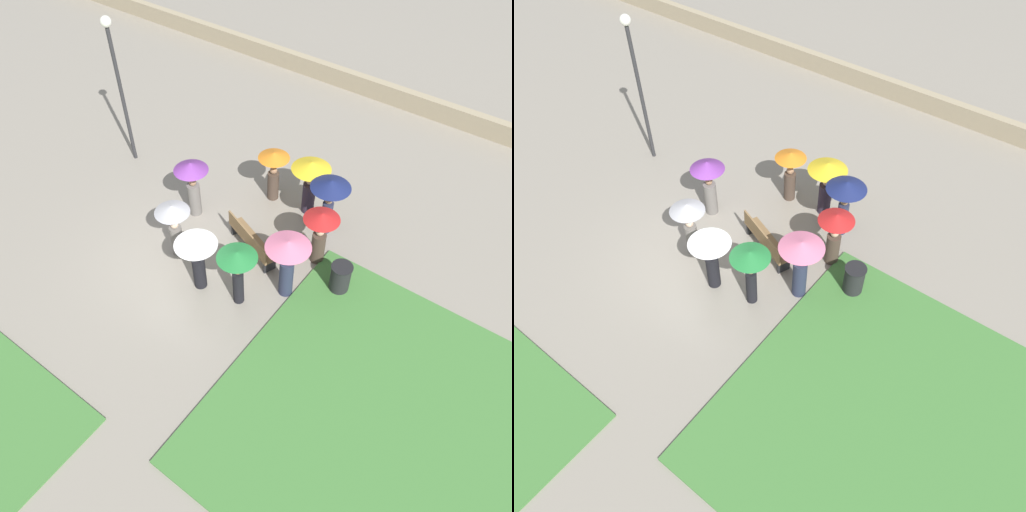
% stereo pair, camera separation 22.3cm
% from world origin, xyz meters
% --- Properties ---
extents(ground_plane, '(90.00, 90.00, 0.00)m').
position_xyz_m(ground_plane, '(0.00, 0.00, 0.00)').
color(ground_plane, gray).
extents(lawn_patch_near, '(9.16, 7.33, 0.06)m').
position_xyz_m(lawn_patch_near, '(-7.82, 0.98, 0.03)').
color(lawn_patch_near, '#427A38').
rests_on(lawn_patch_near, ground_plane).
extents(parapet_wall, '(45.00, 0.35, 0.72)m').
position_xyz_m(parapet_wall, '(0.00, -10.91, 0.36)').
color(parapet_wall, tan).
rests_on(parapet_wall, ground_plane).
extents(park_bench, '(1.95, 1.11, 0.90)m').
position_xyz_m(park_bench, '(-1.41, -1.36, 0.47)').
color(park_bench, brown).
rests_on(park_bench, ground_plane).
extents(lamp_post, '(0.32, 0.32, 4.78)m').
position_xyz_m(lamp_post, '(4.41, -2.56, 3.04)').
color(lamp_post, '#2D2D30').
rests_on(lamp_post, ground_plane).
extents(trash_bin, '(0.58, 0.58, 0.91)m').
position_xyz_m(trash_bin, '(-4.12, -1.66, 0.46)').
color(trash_bin, '#232326').
rests_on(trash_bin, ground_plane).
extents(crowd_person_red, '(0.98, 0.98, 1.78)m').
position_xyz_m(crowd_person_red, '(-3.09, -2.22, 1.18)').
color(crowd_person_red, '#47382D').
rests_on(crowd_person_red, ground_plane).
extents(crowd_person_navy, '(1.14, 1.14, 1.90)m').
position_xyz_m(crowd_person_navy, '(-2.69, -3.35, 1.46)').
color(crowd_person_navy, '#282D47').
rests_on(crowd_person_navy, ground_plane).
extents(crowd_person_pink, '(1.16, 1.16, 1.95)m').
position_xyz_m(crowd_person_pink, '(-3.02, -0.74, 1.37)').
color(crowd_person_pink, '#282D47').
rests_on(crowd_person_pink, ground_plane).
extents(crowd_person_yellow, '(1.17, 1.17, 1.84)m').
position_xyz_m(crowd_person_yellow, '(-1.80, -3.79, 1.32)').
color(crowd_person_yellow, '#2D2333').
rests_on(crowd_person_yellow, ground_plane).
extents(crowd_person_green, '(1.02, 1.02, 1.88)m').
position_xyz_m(crowd_person_green, '(-2.18, 0.21, 1.39)').
color(crowd_person_green, black).
rests_on(crowd_person_green, ground_plane).
extents(crowd_person_orange, '(0.95, 0.95, 1.73)m').
position_xyz_m(crowd_person_orange, '(-0.59, -3.65, 1.15)').
color(crowd_person_orange, '#47382D').
rests_on(crowd_person_orange, ground_plane).
extents(crowd_person_purple, '(1.01, 1.01, 1.90)m').
position_xyz_m(crowd_person_purple, '(0.92, -1.69, 1.31)').
color(crowd_person_purple, slate).
rests_on(crowd_person_purple, ground_plane).
extents(crowd_person_grey, '(0.96, 0.96, 1.79)m').
position_xyz_m(crowd_person_grey, '(0.24, -0.14, 1.23)').
color(crowd_person_grey, slate).
rests_on(crowd_person_grey, ground_plane).
extents(crowd_person_white, '(1.11, 1.11, 1.86)m').
position_xyz_m(crowd_person_white, '(-1.04, 0.40, 1.39)').
color(crowd_person_white, black).
rests_on(crowd_person_white, ground_plane).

